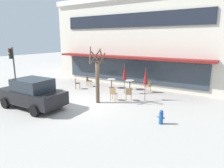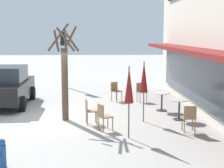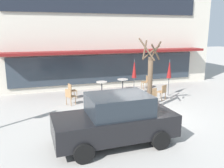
{
  "view_description": "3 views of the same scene",
  "coord_description": "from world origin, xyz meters",
  "px_view_note": "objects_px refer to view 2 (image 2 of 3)",
  "views": [
    {
      "loc": [
        7.87,
        -9.22,
        4.01
      ],
      "look_at": [
        0.34,
        2.8,
        0.81
      ],
      "focal_mm": 32.0,
      "sensor_mm": 36.0,
      "label": 1
    },
    {
      "loc": [
        13.0,
        1.94,
        3.14
      ],
      "look_at": [
        -0.04,
        2.5,
        1.25
      ],
      "focal_mm": 55.0,
      "sensor_mm": 36.0,
      "label": 2
    },
    {
      "loc": [
        -4.66,
        -9.39,
        3.88
      ],
      "look_at": [
        -0.59,
        3.25,
        0.88
      ],
      "focal_mm": 38.0,
      "sensor_mm": 36.0,
      "label": 3
    }
  ],
  "objects_px": {
    "patio_umbrella_cream_folded": "(144,77)",
    "cafe_chair_4": "(116,90)",
    "cafe_table_near_wall": "(179,106)",
    "parked_sedan": "(6,86)",
    "cafe_chair_0": "(141,91)",
    "street_tree": "(65,76)",
    "patio_umbrella_green_folded": "(129,85)",
    "cafe_chair_1": "(104,115)",
    "cafe_chair_3": "(89,109)",
    "traffic_light_pole": "(64,49)",
    "cafe_table_streetside": "(162,98)",
    "fire_hydrant": "(2,153)",
    "cafe_chair_2": "(189,117)"
  },
  "relations": [
    {
      "from": "patio_umbrella_cream_folded",
      "to": "cafe_chair_4",
      "type": "xyz_separation_m",
      "value": [
        -4.02,
        -0.8,
        -1.1
      ]
    },
    {
      "from": "cafe_table_near_wall",
      "to": "parked_sedan",
      "type": "height_order",
      "value": "parked_sedan"
    },
    {
      "from": "patio_umbrella_cream_folded",
      "to": "cafe_chair_0",
      "type": "height_order",
      "value": "patio_umbrella_cream_folded"
    },
    {
      "from": "parked_sedan",
      "to": "street_tree",
      "type": "relative_size",
      "value": 1.19
    },
    {
      "from": "cafe_table_near_wall",
      "to": "patio_umbrella_green_folded",
      "type": "relative_size",
      "value": 0.35
    },
    {
      "from": "cafe_table_near_wall",
      "to": "parked_sedan",
      "type": "xyz_separation_m",
      "value": [
        -2.87,
        -7.05,
        0.36
      ]
    },
    {
      "from": "cafe_chair_1",
      "to": "parked_sedan",
      "type": "height_order",
      "value": "parked_sedan"
    },
    {
      "from": "cafe_chair_3",
      "to": "traffic_light_pole",
      "type": "bearing_deg",
      "value": -168.89
    },
    {
      "from": "cafe_chair_0",
      "to": "traffic_light_pole",
      "type": "distance_m",
      "value": 6.22
    },
    {
      "from": "parked_sedan",
      "to": "patio_umbrella_green_folded",
      "type": "bearing_deg",
      "value": 44.43
    },
    {
      "from": "cafe_table_streetside",
      "to": "traffic_light_pole",
      "type": "relative_size",
      "value": 0.22
    },
    {
      "from": "patio_umbrella_cream_folded",
      "to": "fire_hydrant",
      "type": "distance_m",
      "value": 5.87
    },
    {
      "from": "cafe_chair_1",
      "to": "cafe_chair_3",
      "type": "height_order",
      "value": "same"
    },
    {
      "from": "patio_umbrella_green_folded",
      "to": "cafe_chair_3",
      "type": "relative_size",
      "value": 2.47
    },
    {
      "from": "cafe_chair_3",
      "to": "cafe_chair_1",
      "type": "bearing_deg",
      "value": 28.31
    },
    {
      "from": "cafe_table_near_wall",
      "to": "cafe_chair_0",
      "type": "xyz_separation_m",
      "value": [
        -3.52,
        -0.96,
        0.01
      ]
    },
    {
      "from": "cafe_chair_2",
      "to": "cafe_chair_4",
      "type": "bearing_deg",
      "value": -159.08
    },
    {
      "from": "patio_umbrella_green_folded",
      "to": "traffic_light_pole",
      "type": "relative_size",
      "value": 0.65
    },
    {
      "from": "cafe_chair_1",
      "to": "cafe_chair_4",
      "type": "height_order",
      "value": "same"
    },
    {
      "from": "cafe_chair_1",
      "to": "cafe_table_near_wall",
      "type": "bearing_deg",
      "value": 115.72
    },
    {
      "from": "cafe_table_near_wall",
      "to": "street_tree",
      "type": "distance_m",
      "value": 4.36
    },
    {
      "from": "cafe_table_near_wall",
      "to": "cafe_chair_1",
      "type": "distance_m",
      "value": 3.14
    },
    {
      "from": "patio_umbrella_green_folded",
      "to": "cafe_chair_4",
      "type": "xyz_separation_m",
      "value": [
        -5.99,
        -0.08,
        -1.1
      ]
    },
    {
      "from": "patio_umbrella_green_folded",
      "to": "cafe_chair_0",
      "type": "distance_m",
      "value": 5.93
    },
    {
      "from": "traffic_light_pole",
      "to": "patio_umbrella_green_folded",
      "type": "bearing_deg",
      "value": 15.89
    },
    {
      "from": "cafe_chair_4",
      "to": "fire_hydrant",
      "type": "distance_m",
      "value": 8.77
    },
    {
      "from": "cafe_chair_4",
      "to": "fire_hydrant",
      "type": "xyz_separation_m",
      "value": [
        8.19,
        -3.14,
        -0.17
      ]
    },
    {
      "from": "parked_sedan",
      "to": "fire_hydrant",
      "type": "height_order",
      "value": "parked_sedan"
    },
    {
      "from": "cafe_chair_3",
      "to": "fire_hydrant",
      "type": "relative_size",
      "value": 1.26
    },
    {
      "from": "cafe_chair_3",
      "to": "cafe_chair_4",
      "type": "bearing_deg",
      "value": 164.8
    },
    {
      "from": "patio_umbrella_cream_folded",
      "to": "traffic_light_pole",
      "type": "relative_size",
      "value": 0.65
    },
    {
      "from": "parked_sedan",
      "to": "traffic_light_pole",
      "type": "xyz_separation_m",
      "value": [
        -5.07,
        2.08,
        1.42
      ]
    },
    {
      "from": "cafe_chair_2",
      "to": "parked_sedan",
      "type": "height_order",
      "value": "parked_sedan"
    },
    {
      "from": "patio_umbrella_cream_folded",
      "to": "cafe_chair_0",
      "type": "relative_size",
      "value": 2.47
    },
    {
      "from": "cafe_table_near_wall",
      "to": "fire_hydrant",
      "type": "xyz_separation_m",
      "value": [
        4.4,
        -5.3,
        -0.16
      ]
    },
    {
      "from": "cafe_chair_3",
      "to": "patio_umbrella_green_folded",
      "type": "bearing_deg",
      "value": 35.47
    },
    {
      "from": "street_tree",
      "to": "fire_hydrant",
      "type": "bearing_deg",
      "value": -13.41
    },
    {
      "from": "cafe_table_near_wall",
      "to": "cafe_chair_1",
      "type": "bearing_deg",
      "value": -64.28
    },
    {
      "from": "patio_umbrella_cream_folded",
      "to": "cafe_chair_2",
      "type": "relative_size",
      "value": 2.47
    },
    {
      "from": "cafe_chair_2",
      "to": "cafe_chair_3",
      "type": "relative_size",
      "value": 1.0
    },
    {
      "from": "parked_sedan",
      "to": "fire_hydrant",
      "type": "relative_size",
      "value": 6.02
    },
    {
      "from": "patio_umbrella_cream_folded",
      "to": "street_tree",
      "type": "distance_m",
      "value": 2.88
    },
    {
      "from": "cafe_table_streetside",
      "to": "cafe_chair_4",
      "type": "bearing_deg",
      "value": -141.47
    },
    {
      "from": "patio_umbrella_green_folded",
      "to": "patio_umbrella_cream_folded",
      "type": "xyz_separation_m",
      "value": [
        -1.97,
        0.72,
        0.0
      ]
    },
    {
      "from": "parked_sedan",
      "to": "cafe_chair_1",
      "type": "bearing_deg",
      "value": 44.89
    },
    {
      "from": "patio_umbrella_cream_folded",
      "to": "parked_sedan",
      "type": "height_order",
      "value": "patio_umbrella_cream_folded"
    },
    {
      "from": "parked_sedan",
      "to": "cafe_chair_0",
      "type": "bearing_deg",
      "value": 96.05
    },
    {
      "from": "cafe_table_near_wall",
      "to": "cafe_chair_1",
      "type": "xyz_separation_m",
      "value": [
        1.36,
        -2.83,
        0.01
      ]
    },
    {
      "from": "patio_umbrella_green_folded",
      "to": "fire_hydrant",
      "type": "xyz_separation_m",
      "value": [
        2.2,
        -3.22,
        -1.27
      ]
    },
    {
      "from": "cafe_table_near_wall",
      "to": "cafe_chair_4",
      "type": "distance_m",
      "value": 4.36
    }
  ]
}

